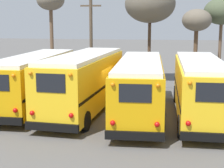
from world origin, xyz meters
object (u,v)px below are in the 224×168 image
bare_tree_3 (222,12)px  school_bus_2 (140,85)px  bare_tree_2 (197,22)px  utility_pole (91,37)px  school_bus_0 (35,79)px  bare_tree_1 (150,4)px  school_bus_3 (200,86)px  school_bus_1 (85,80)px  bare_tree_0 (51,2)px

bare_tree_3 → school_bus_2: bearing=-112.6°
bare_tree_2 → bare_tree_3: bare_tree_3 is taller
utility_pole → bare_tree_2: utility_pole is taller
school_bus_0 → bare_tree_1: 12.32m
school_bus_2 → bare_tree_3: bearing=67.4°
utility_pole → bare_tree_1: size_ratio=0.91×
bare_tree_3 → utility_pole: bearing=-160.1°
school_bus_0 → utility_pole: utility_pole is taller
school_bus_0 → school_bus_3: school_bus_3 is taller
utility_pole → school_bus_3: bearing=-51.4°
school_bus_1 → utility_pole: utility_pole is taller
school_bus_0 → school_bus_2: bearing=-6.1°
bare_tree_1 → utility_pole: bearing=175.8°
bare_tree_1 → school_bus_3: bearing=-71.6°
bare_tree_3 → bare_tree_0: bearing=-177.9°
school_bus_1 → school_bus_3: 6.45m
bare_tree_0 → school_bus_1: bearing=-63.4°
bare_tree_1 → school_bus_1: bearing=-106.9°
bare_tree_1 → bare_tree_3: (6.28, 4.48, -0.53)m
school_bus_0 → bare_tree_2: 16.23m
school_bus_2 → bare_tree_1: (-0.20, 10.16, 4.86)m
bare_tree_1 → bare_tree_2: 4.98m
utility_pole → bare_tree_3: size_ratio=1.01×
school_bus_3 → bare_tree_2: bare_tree_2 is taller
school_bus_2 → utility_pole: size_ratio=1.48×
bare_tree_3 → school_bus_1: bearing=-122.8°
utility_pole → bare_tree_0: 6.78m
school_bus_3 → school_bus_0: bearing=175.2°
school_bus_0 → school_bus_3: bearing=-4.8°
school_bus_1 → bare_tree_0: bearing=116.6°
bare_tree_1 → bare_tree_2: bearing=34.2°
school_bus_0 → bare_tree_3: bare_tree_3 is taller
school_bus_1 → bare_tree_0: 16.32m
school_bus_1 → bare_tree_3: 17.68m
school_bus_2 → school_bus_0: bearing=173.9°
utility_pole → bare_tree_2: bearing=14.4°
bare_tree_1 → school_bus_2: bearing=-88.9°
school_bus_3 → utility_pole: 13.80m
school_bus_1 → utility_pole: (-2.06, 10.32, 2.04)m
bare_tree_1 → bare_tree_2: bare_tree_1 is taller
school_bus_2 → utility_pole: utility_pole is taller
bare_tree_0 → school_bus_2: bearing=-54.2°
bare_tree_2 → bare_tree_0: bearing=175.1°
school_bus_0 → school_bus_1: 3.25m
bare_tree_0 → bare_tree_1: (9.94, -3.88, -0.48)m
bare_tree_2 → bare_tree_3: bearing=37.7°
school_bus_1 → bare_tree_3: bare_tree_3 is taller
school_bus_2 → utility_pole: bearing=116.6°
school_bus_2 → bare_tree_2: 13.83m
utility_pole → bare_tree_1: (5.08, -0.37, 2.70)m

